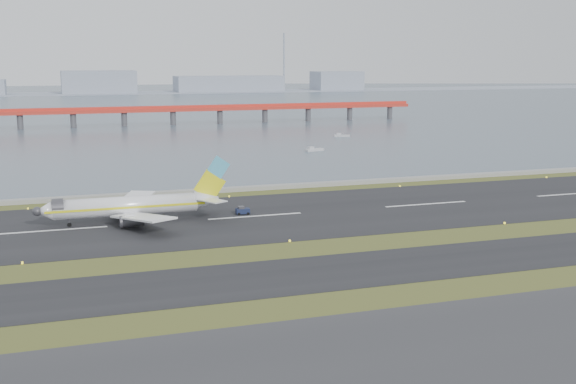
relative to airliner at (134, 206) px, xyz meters
name	(u,v)px	position (x,y,z in m)	size (l,w,h in m)	color
ground	(304,253)	(24.47, -32.35, -3.46)	(1000.00, 1000.00, 0.00)	#3A4B1A
taxiway_strip	(330,272)	(24.47, -44.35, -3.41)	(1000.00, 18.00, 0.10)	black
runway_strip	(255,216)	(24.47, -2.35, -3.41)	(1000.00, 45.00, 0.10)	black
seawall	(222,190)	(24.47, 27.65, -2.96)	(1000.00, 2.50, 1.00)	gray
bay_water	(101,103)	(24.47, 427.65, -3.46)	(1400.00, 800.00, 1.30)	#455363
red_pier	(173,110)	(44.47, 217.65, 3.82)	(260.00, 5.00, 10.20)	red
far_shoreline	(103,87)	(38.09, 587.65, 2.61)	(1400.00, 80.00, 60.50)	#919AAB
airliner	(134,206)	(0.00, 0.00, 0.00)	(38.52, 32.89, 12.80)	white
pushback_tug	(242,211)	(22.44, 0.31, -2.58)	(2.90, 1.78, 1.82)	#161E3D
workboat_near	(314,150)	(74.29, 96.31, -2.92)	(7.38, 3.90, 1.71)	#BBBBBF
workboat_far	(342,136)	(102.76, 138.44, -2.95)	(6.87, 4.41, 1.60)	#BBBBBF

